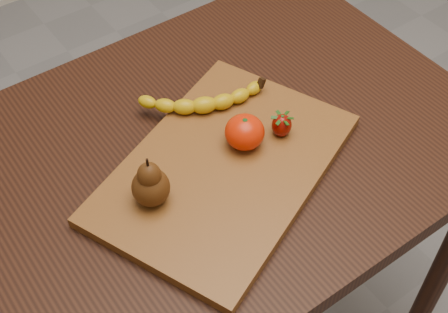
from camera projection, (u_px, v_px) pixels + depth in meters
table at (208, 180)px, 1.18m from camera, size 1.00×0.70×0.76m
cutting_board at (224, 168)px, 1.06m from camera, size 0.53×0.45×0.02m
banana at (204, 105)px, 1.12m from camera, size 0.20×0.13×0.03m
pear at (150, 180)px, 0.96m from camera, size 0.06×0.06×0.10m
mandarin at (245, 132)px, 1.06m from camera, size 0.09×0.09×0.06m
strawberry at (282, 125)px, 1.08m from camera, size 0.05×0.05×0.04m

